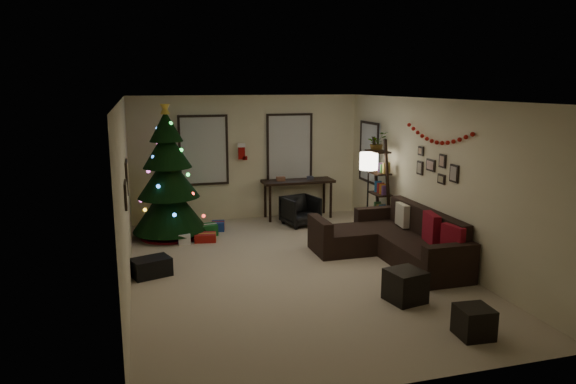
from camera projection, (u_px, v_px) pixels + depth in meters
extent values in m
plane|color=#BBA98D|center=(292.00, 269.00, 8.53)|extent=(7.00, 7.00, 0.00)
plane|color=white|center=(293.00, 100.00, 7.98)|extent=(7.00, 7.00, 0.00)
plane|color=beige|center=(247.00, 158.00, 11.55)|extent=(5.00, 0.00, 5.00)
plane|color=beige|center=(398.00, 256.00, 4.96)|extent=(5.00, 0.00, 5.00)
plane|color=beige|center=(125.00, 196.00, 7.58)|extent=(0.00, 7.00, 7.00)
plane|color=beige|center=(434.00, 179.00, 8.93)|extent=(0.00, 7.00, 7.00)
cube|color=#728CB2|center=(203.00, 150.00, 11.23)|extent=(0.94, 0.02, 1.35)
cube|color=beige|center=(203.00, 150.00, 11.23)|extent=(0.94, 0.03, 1.35)
cube|color=#728CB2|center=(289.00, 147.00, 11.74)|extent=(0.94, 0.02, 1.35)
cube|color=beige|center=(289.00, 147.00, 11.74)|extent=(0.94, 0.03, 1.35)
cube|color=#728CB2|center=(370.00, 152.00, 11.29)|extent=(0.05, 0.27, 1.17)
cube|color=beige|center=(370.00, 152.00, 11.29)|extent=(0.05, 0.45, 1.17)
cylinder|color=black|center=(170.00, 229.00, 10.33)|extent=(0.11, 0.11, 0.32)
cone|color=black|center=(169.00, 205.00, 10.24)|extent=(1.43, 1.43, 1.00)
cone|color=black|center=(168.00, 176.00, 10.12)|extent=(1.18, 1.18, 0.84)
cone|color=black|center=(167.00, 148.00, 10.02)|extent=(0.93, 0.93, 0.74)
cone|color=black|center=(166.00, 126.00, 9.93)|extent=(0.63, 0.63, 0.58)
cylinder|color=maroon|center=(171.00, 235.00, 10.36)|extent=(1.16, 1.16, 0.04)
cube|color=maroon|center=(205.00, 237.00, 10.04)|extent=(0.40, 0.30, 0.15)
cube|color=silver|center=(184.00, 238.00, 9.88)|extent=(0.22, 0.22, 0.20)
cube|color=gold|center=(155.00, 229.00, 10.35)|extent=(0.26, 0.26, 0.28)
cube|color=navy|center=(218.00, 226.00, 10.79)|extent=(0.25, 0.30, 0.18)
cube|color=#14591E|center=(208.00, 230.00, 10.44)|extent=(0.35, 0.28, 0.22)
cube|color=black|center=(408.00, 248.00, 8.97)|extent=(0.86, 2.29, 0.40)
cube|color=black|center=(427.00, 222.00, 8.97)|extent=(0.20, 2.29, 0.46)
cube|color=black|center=(450.00, 265.00, 7.77)|extent=(0.86, 0.20, 0.63)
cube|color=black|center=(377.00, 223.00, 10.12)|extent=(0.86, 0.20, 0.63)
cube|color=black|center=(346.00, 240.00, 9.42)|extent=(0.81, 0.86, 0.40)
cube|color=black|center=(320.00, 236.00, 9.26)|extent=(0.18, 0.86, 0.63)
cube|color=maroon|center=(453.00, 239.00, 7.98)|extent=(0.19, 0.42, 0.41)
cube|color=maroon|center=(431.00, 228.00, 8.55)|extent=(0.22, 0.51, 0.49)
cube|color=#C1B79C|center=(402.00, 215.00, 9.48)|extent=(0.16, 0.41, 0.40)
cube|color=black|center=(405.00, 286.00, 7.24)|extent=(0.54, 0.54, 0.44)
cube|color=black|center=(474.00, 322.00, 6.22)|extent=(0.41, 0.41, 0.37)
cube|color=black|center=(298.00, 181.00, 11.68)|extent=(1.58, 0.56, 0.06)
cylinder|color=black|center=(270.00, 204.00, 11.37)|extent=(0.06, 0.06, 0.79)
cylinder|color=black|center=(265.00, 200.00, 11.80)|extent=(0.06, 0.06, 0.79)
cylinder|color=black|center=(331.00, 200.00, 11.74)|extent=(0.06, 0.06, 0.79)
cylinder|color=black|center=(324.00, 196.00, 12.17)|extent=(0.06, 0.06, 0.79)
imported|color=black|center=(300.00, 211.00, 11.13)|extent=(0.73, 0.71, 0.63)
cube|color=black|center=(388.00, 188.00, 10.22)|extent=(0.05, 0.05, 1.91)
cube|color=black|center=(376.00, 184.00, 10.70)|extent=(0.05, 0.05, 1.91)
cube|color=black|center=(380.00, 215.00, 10.57)|extent=(0.30, 0.53, 0.03)
cube|color=black|center=(380.00, 194.00, 10.49)|extent=(0.30, 0.53, 0.03)
cube|color=black|center=(381.00, 173.00, 10.40)|extent=(0.30, 0.53, 0.03)
cube|color=black|center=(382.00, 151.00, 10.32)|extent=(0.30, 0.53, 0.03)
imported|color=#4C4C4C|center=(377.00, 139.00, 10.53)|extent=(0.62, 0.57, 0.57)
cylinder|color=black|center=(366.00, 235.00, 10.41)|extent=(0.29, 0.29, 0.03)
cylinder|color=black|center=(368.00, 200.00, 10.27)|extent=(0.03, 0.03, 1.38)
cylinder|color=white|center=(369.00, 161.00, 10.12)|extent=(0.35, 0.35, 0.33)
cube|color=black|center=(127.00, 177.00, 8.33)|extent=(0.04, 0.60, 0.50)
cube|color=tan|center=(127.00, 177.00, 8.33)|extent=(0.01, 0.54, 0.45)
cube|color=black|center=(126.00, 195.00, 7.12)|extent=(0.04, 0.45, 0.35)
cube|color=beige|center=(126.00, 195.00, 7.12)|extent=(0.01, 0.41, 0.31)
cube|color=black|center=(454.00, 173.00, 8.32)|extent=(0.03, 0.22, 0.28)
cube|color=black|center=(443.00, 161.00, 8.62)|extent=(0.03, 0.18, 0.22)
cube|color=black|center=(442.00, 179.00, 8.68)|extent=(0.03, 0.20, 0.16)
cube|color=black|center=(431.00, 165.00, 8.97)|extent=(0.03, 0.26, 0.20)
cube|color=black|center=(420.00, 168.00, 9.32)|extent=(0.03, 0.18, 0.24)
cube|color=black|center=(421.00, 151.00, 9.26)|extent=(0.03, 0.16, 0.16)
cube|color=#990F0C|center=(242.00, 152.00, 11.36)|extent=(0.14, 0.04, 0.30)
cube|color=white|center=(241.00, 145.00, 11.33)|extent=(0.16, 0.05, 0.08)
cube|color=#990F0C|center=(245.00, 158.00, 11.40)|extent=(0.10, 0.04, 0.08)
cube|color=#990F0C|center=(254.00, 157.00, 11.68)|extent=(0.14, 0.04, 0.30)
cube|color=white|center=(254.00, 150.00, 11.65)|extent=(0.16, 0.05, 0.08)
cube|color=#990F0C|center=(258.00, 162.00, 11.73)|extent=(0.10, 0.04, 0.08)
cube|color=black|center=(151.00, 267.00, 8.21)|extent=(0.66, 0.54, 0.29)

